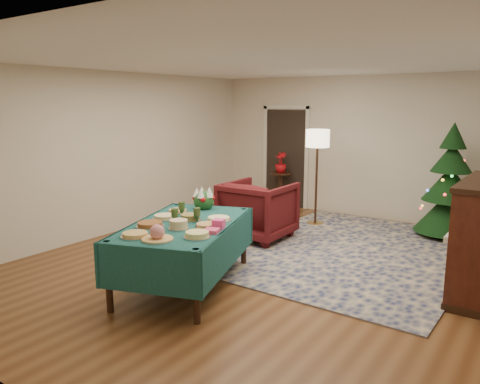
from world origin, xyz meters
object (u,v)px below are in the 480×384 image
Objects in this scene: gift_box at (219,224)px; side_table at (280,191)px; armchair at (258,207)px; potted_plant at (281,167)px; floor_lamp at (317,144)px; buffet_table at (184,236)px; christmas_tree at (450,186)px.

gift_box is 4.62m from side_table.
gift_box is 2.33m from armchair.
armchair is 2.46× the size of potted_plant.
floor_lamp is at bearing -105.57° from armchair.
buffet_table is 0.53m from gift_box.
buffet_table is at bearing -118.25° from christmas_tree.
potted_plant reaches higher than side_table.
buffet_table is 5.40× the size of potted_plant.
gift_box is 4.34m from christmas_tree.
potted_plant is (-1.15, 4.34, 0.25)m from buffet_table.
gift_box is at bearing -112.88° from christmas_tree.
buffet_table is 2.22m from armchair.
potted_plant is at bearing -69.72° from armchair.
side_table is at bearing 146.48° from floor_lamp.
christmas_tree is at bearing -143.92° from armchair.
floor_lamp is (-0.45, 3.52, 0.63)m from gift_box.
buffet_table is 3.66m from floor_lamp.
side_table is (-1.15, 4.34, -0.26)m from buffet_table.
gift_box is 0.12× the size of armchair.
side_table is at bearing -69.72° from armchair.
gift_box is 0.16× the size of side_table.
armchair is at bearing 98.94° from buffet_table.
floor_lamp is at bearing -33.52° from potted_plant.
gift_box is at bearing 110.80° from armchair.
side_table is at bearing 110.78° from gift_box.
side_table is 0.51m from potted_plant.
buffet_table is 18.22× the size of gift_box.
gift_box is at bearing -82.68° from floor_lamp.
potted_plant is at bearing 110.78° from gift_box.
buffet_table is at bearing -75.17° from potted_plant.
buffet_table is 3.00× the size of side_table.
christmas_tree is (2.17, 4.04, 0.22)m from buffet_table.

